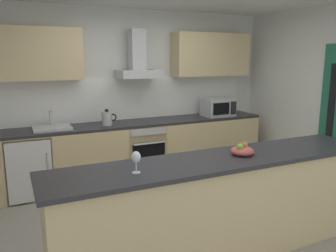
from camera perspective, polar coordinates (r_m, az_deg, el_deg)
ground at (r=4.05m, az=2.99°, el=-16.13°), size 5.82×4.91×0.02m
wall_back at (r=5.48m, az=-6.89°, el=5.44°), size 5.82×0.12×2.60m
backsplash_tile at (r=5.42m, az=-6.63°, el=4.63°), size 4.09×0.02×0.66m
counter_back at (r=5.28m, az=-5.37°, el=-4.14°), size 4.24×0.60×0.90m
counter_island at (r=3.32m, az=8.83°, el=-13.19°), size 3.23×0.64×0.97m
upper_cabinets at (r=5.23m, az=-6.24°, el=11.86°), size 4.18×0.32×0.70m
oven at (r=5.29m, az=-4.35°, el=-4.00°), size 0.60×0.62×0.80m
refrigerator at (r=4.98m, az=-22.34°, el=-6.24°), size 0.58×0.60×0.85m
microwave at (r=5.75m, az=8.39°, el=3.17°), size 0.50×0.38×0.30m
sink at (r=4.90m, az=-18.89°, el=-0.21°), size 0.50×0.40×0.26m
kettle at (r=4.97m, az=-10.20°, el=1.31°), size 0.29×0.15×0.24m
range_hood at (r=5.22m, az=-5.09°, el=10.54°), size 0.62×0.45×0.72m
wine_glass at (r=2.69m, az=-5.39°, el=-5.36°), size 0.08×0.08×0.18m
fruit_bowl at (r=3.27m, az=12.34°, el=-4.01°), size 0.22×0.22×0.13m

